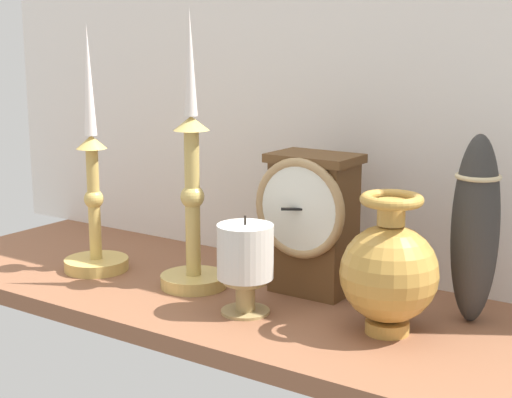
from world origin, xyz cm
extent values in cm
cube|color=brown|center=(0.00, 0.00, -1.20)|extent=(100.00, 36.00, 2.40)
cube|color=silver|center=(0.00, 18.50, 32.50)|extent=(120.00, 2.00, 65.00)
cube|color=brown|center=(12.39, 6.72, 9.30)|extent=(10.82, 7.25, 18.60)
cube|color=brown|center=(12.39, 6.72, 19.20)|extent=(12.12, 8.12, 1.20)
torus|color=tan|center=(12.39, 2.69, 12.83)|extent=(13.94, 1.27, 13.94)
cylinder|color=white|center=(12.39, 2.59, 12.83)|extent=(11.66, 0.40, 11.66)
cube|color=black|center=(12.39, 2.29, 12.83)|extent=(4.05, 2.92, 0.30)
cylinder|color=tan|center=(-20.65, -3.30, 0.90)|extent=(9.88, 9.88, 1.80)
cylinder|color=tan|center=(-20.65, -3.30, 10.41)|extent=(1.87, 1.87, 17.22)
sphere|color=tan|center=(-20.65, -3.30, 11.27)|extent=(2.99, 2.99, 2.99)
cone|color=tan|center=(-20.65, -3.30, 20.02)|extent=(4.64, 4.64, 2.00)
cone|color=white|center=(-20.65, -3.30, 29.29)|extent=(1.88, 1.88, 16.54)
cylinder|color=tan|center=(-2.96, -1.20, 0.90)|extent=(9.67, 9.67, 1.80)
cylinder|color=tan|center=(-2.96, -1.20, 12.29)|extent=(2.15, 2.15, 20.99)
sphere|color=tan|center=(-2.96, -1.20, 13.34)|extent=(3.44, 3.44, 3.44)
cone|color=tan|center=(-2.96, -1.20, 23.79)|extent=(5.14, 5.14, 2.00)
cone|color=silver|center=(-2.96, -1.20, 32.22)|extent=(1.90, 1.90, 14.87)
cylinder|color=#B9893B|center=(27.99, -1.85, 0.80)|extent=(5.42, 5.42, 1.60)
sphere|color=#B9893B|center=(27.99, -1.85, 7.62)|extent=(12.04, 12.04, 12.04)
cylinder|color=#B9893B|center=(27.99, -1.85, 15.19)|extent=(3.37, 3.37, 3.10)
torus|color=#B9893B|center=(27.99, -1.85, 16.74)|extent=(7.62, 7.62, 1.37)
cylinder|color=#A48A55|center=(9.55, -5.92, 2.20)|extent=(2.58, 2.58, 4.41)
cylinder|color=#A48A55|center=(9.55, -5.92, 0.40)|extent=(6.45, 6.45, 0.80)
cylinder|color=#A48A55|center=(9.55, -5.92, 4.41)|extent=(5.81, 5.81, 0.60)
cylinder|color=silver|center=(9.55, -5.92, 8.37)|extent=(7.39, 7.39, 7.12)
cylinder|color=black|center=(9.55, -5.92, 12.52)|extent=(0.30, 0.30, 1.20)
ellipsoid|color=#302E2C|center=(35.01, 7.84, 12.05)|extent=(5.95, 5.95, 24.10)
torus|color=#CCB78C|center=(35.01, 7.84, 18.80)|extent=(5.66, 5.66, 0.60)
camera|label=1|loc=(66.43, -86.30, 36.10)|focal=55.33mm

